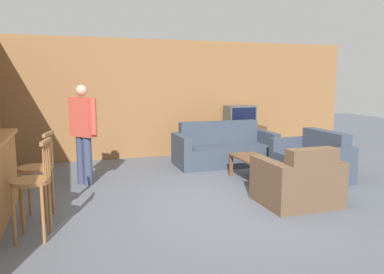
{
  "coord_description": "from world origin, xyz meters",
  "views": [
    {
      "loc": [
        -1.91,
        -4.47,
        1.7
      ],
      "look_at": [
        -0.16,
        0.89,
        0.85
      ],
      "focal_mm": 35.0,
      "sensor_mm": 36.0,
      "label": 1
    }
  ],
  "objects_px": {
    "bar_chair_near": "(33,187)",
    "person_by_window": "(83,129)",
    "bar_chair_mid": "(37,174)",
    "tv_unit": "(239,140)",
    "armchair_near": "(298,183)",
    "tv": "(240,116)",
    "couch_far": "(224,150)",
    "coffee_table": "(255,162)",
    "loveseat_right": "(312,161)",
    "book_on_table": "(263,159)"
  },
  "relations": [
    {
      "from": "person_by_window",
      "to": "book_on_table",
      "type": "bearing_deg",
      "value": -18.59
    },
    {
      "from": "couch_far",
      "to": "book_on_table",
      "type": "bearing_deg",
      "value": -90.12
    },
    {
      "from": "book_on_table",
      "to": "person_by_window",
      "type": "relative_size",
      "value": 0.15
    },
    {
      "from": "loveseat_right",
      "to": "book_on_table",
      "type": "bearing_deg",
      "value": -171.41
    },
    {
      "from": "loveseat_right",
      "to": "tv_unit",
      "type": "bearing_deg",
      "value": 97.88
    },
    {
      "from": "bar_chair_mid",
      "to": "person_by_window",
      "type": "height_order",
      "value": "person_by_window"
    },
    {
      "from": "coffee_table",
      "to": "bar_chair_near",
      "type": "bearing_deg",
      "value": -157.9
    },
    {
      "from": "couch_far",
      "to": "person_by_window",
      "type": "xyz_separation_m",
      "value": [
        -2.79,
        -0.7,
        0.62
      ]
    },
    {
      "from": "armchair_near",
      "to": "tv",
      "type": "distance_m",
      "value": 3.67
    },
    {
      "from": "tv",
      "to": "armchair_near",
      "type": "bearing_deg",
      "value": -102.38
    },
    {
      "from": "tv",
      "to": "coffee_table",
      "type": "bearing_deg",
      "value": -109.13
    },
    {
      "from": "bar_chair_near",
      "to": "coffee_table",
      "type": "distance_m",
      "value": 3.63
    },
    {
      "from": "armchair_near",
      "to": "coffee_table",
      "type": "distance_m",
      "value": 1.26
    },
    {
      "from": "coffee_table",
      "to": "book_on_table",
      "type": "relative_size",
      "value": 4.32
    },
    {
      "from": "bar_chair_mid",
      "to": "tv",
      "type": "height_order",
      "value": "tv"
    },
    {
      "from": "bar_chair_mid",
      "to": "tv_unit",
      "type": "xyz_separation_m",
      "value": [
        4.14,
        3.01,
        -0.25
      ]
    },
    {
      "from": "coffee_table",
      "to": "book_on_table",
      "type": "xyz_separation_m",
      "value": [
        0.03,
        -0.21,
        0.08
      ]
    },
    {
      "from": "bar_chair_near",
      "to": "armchair_near",
      "type": "distance_m",
      "value": 3.38
    },
    {
      "from": "bar_chair_near",
      "to": "tv_unit",
      "type": "height_order",
      "value": "bar_chair_near"
    },
    {
      "from": "armchair_near",
      "to": "person_by_window",
      "type": "distance_m",
      "value": 3.46
    },
    {
      "from": "bar_chair_mid",
      "to": "tv_unit",
      "type": "height_order",
      "value": "bar_chair_mid"
    },
    {
      "from": "loveseat_right",
      "to": "coffee_table",
      "type": "relative_size",
      "value": 1.31
    },
    {
      "from": "bar_chair_mid",
      "to": "armchair_near",
      "type": "relative_size",
      "value": 1.08
    },
    {
      "from": "tv_unit",
      "to": "book_on_table",
      "type": "xyz_separation_m",
      "value": [
        -0.76,
        -2.49,
        0.1
      ]
    },
    {
      "from": "couch_far",
      "to": "tv_unit",
      "type": "height_order",
      "value": "couch_far"
    },
    {
      "from": "bar_chair_mid",
      "to": "armchair_near",
      "type": "distance_m",
      "value": 3.42
    },
    {
      "from": "couch_far",
      "to": "tv_unit",
      "type": "relative_size",
      "value": 1.77
    },
    {
      "from": "armchair_near",
      "to": "coffee_table",
      "type": "bearing_deg",
      "value": 90.66
    },
    {
      "from": "bar_chair_near",
      "to": "tv_unit",
      "type": "distance_m",
      "value": 5.52
    },
    {
      "from": "loveseat_right",
      "to": "tv_unit",
      "type": "distance_m",
      "value": 2.35
    },
    {
      "from": "bar_chair_mid",
      "to": "loveseat_right",
      "type": "bearing_deg",
      "value": 8.74
    },
    {
      "from": "bar_chair_mid",
      "to": "book_on_table",
      "type": "distance_m",
      "value": 3.43
    },
    {
      "from": "coffee_table",
      "to": "tv",
      "type": "distance_m",
      "value": 2.47
    },
    {
      "from": "bar_chair_near",
      "to": "book_on_table",
      "type": "bearing_deg",
      "value": 18.83
    },
    {
      "from": "bar_chair_near",
      "to": "loveseat_right",
      "type": "distance_m",
      "value": 4.66
    },
    {
      "from": "bar_chair_mid",
      "to": "tv_unit",
      "type": "bearing_deg",
      "value": 36.02
    },
    {
      "from": "bar_chair_mid",
      "to": "couch_far",
      "type": "xyz_separation_m",
      "value": [
        3.39,
        2.16,
        -0.28
      ]
    },
    {
      "from": "armchair_near",
      "to": "bar_chair_near",
      "type": "bearing_deg",
      "value": -178.21
    },
    {
      "from": "armchair_near",
      "to": "loveseat_right",
      "type": "xyz_separation_m",
      "value": [
        1.1,
        1.21,
        -0.01
      ]
    },
    {
      "from": "bar_chair_mid",
      "to": "coffee_table",
      "type": "height_order",
      "value": "bar_chair_mid"
    },
    {
      "from": "loveseat_right",
      "to": "book_on_table",
      "type": "height_order",
      "value": "loveseat_right"
    },
    {
      "from": "tv_unit",
      "to": "bar_chair_near",
      "type": "bearing_deg",
      "value": -138.67
    },
    {
      "from": "tv_unit",
      "to": "book_on_table",
      "type": "bearing_deg",
      "value": -106.92
    },
    {
      "from": "bar_chair_near",
      "to": "person_by_window",
      "type": "bearing_deg",
      "value": 73.87
    },
    {
      "from": "couch_far",
      "to": "armchair_near",
      "type": "height_order",
      "value": "couch_far"
    },
    {
      "from": "bar_chair_near",
      "to": "bar_chair_mid",
      "type": "relative_size",
      "value": 1.0
    },
    {
      "from": "person_by_window",
      "to": "bar_chair_near",
      "type": "bearing_deg",
      "value": -106.13
    },
    {
      "from": "coffee_table",
      "to": "person_by_window",
      "type": "xyz_separation_m",
      "value": [
        -2.75,
        0.73,
        0.57
      ]
    },
    {
      "from": "bar_chair_near",
      "to": "tv",
      "type": "relative_size",
      "value": 1.66
    },
    {
      "from": "armchair_near",
      "to": "loveseat_right",
      "type": "height_order",
      "value": "armchair_near"
    }
  ]
}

